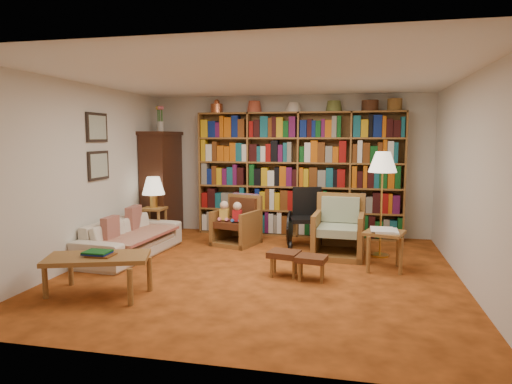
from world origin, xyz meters
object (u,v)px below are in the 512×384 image
(coffee_table, at_px, (98,260))
(floor_lamp, at_px, (383,166))
(sofa, at_px, (131,238))
(side_table_papers, at_px, (384,238))
(wheelchair, at_px, (306,220))
(side_table_lamp, at_px, (154,217))
(footstool_a, at_px, (284,256))
(footstool_b, at_px, (311,260))
(armchair_leather, at_px, (237,223))
(armchair_sage, at_px, (339,232))

(coffee_table, bearing_deg, floor_lamp, 37.12)
(sofa, bearing_deg, side_table_papers, -84.36)
(wheelchair, distance_m, floor_lamp, 1.50)
(sofa, xyz_separation_m, side_table_papers, (3.63, 0.06, 0.16))
(side_table_papers, bearing_deg, floor_lamp, 90.70)
(side_table_papers, bearing_deg, wheelchair, 137.67)
(side_table_lamp, distance_m, coffee_table, 2.71)
(wheelchair, relative_size, floor_lamp, 0.62)
(sofa, xyz_separation_m, footstool_a, (2.37, -0.49, -0.01))
(side_table_papers, distance_m, footstool_b, 1.13)
(side_table_lamp, xyz_separation_m, footstool_b, (2.83, -1.62, -0.16))
(footstool_b, bearing_deg, coffee_table, -155.59)
(armchair_leather, xyz_separation_m, armchair_sage, (1.68, -0.42, 0.01))
(floor_lamp, relative_size, footstool_b, 3.86)
(wheelchair, height_order, side_table_papers, wheelchair)
(side_table_lamp, bearing_deg, side_table_papers, -14.46)
(side_table_lamp, height_order, armchair_sage, armchair_sage)
(armchair_sage, bearing_deg, side_table_papers, -46.08)
(armchair_sage, height_order, wheelchair, wheelchair)
(sofa, xyz_separation_m, floor_lamp, (3.62, 0.77, 1.06))
(side_table_papers, bearing_deg, footstool_b, -143.69)
(footstool_a, distance_m, footstool_b, 0.38)
(sofa, xyz_separation_m, side_table_lamp, (-0.10, 1.02, 0.13))
(side_table_lamp, xyz_separation_m, side_table_papers, (3.73, -0.96, 0.03))
(armchair_leather, height_order, armchair_sage, armchair_sage)
(wheelchair, bearing_deg, floor_lamp, -16.79)
(side_table_lamp, height_order, floor_lamp, floor_lamp)
(sofa, relative_size, coffee_table, 1.54)
(side_table_lamp, height_order, footstool_a, side_table_lamp)
(coffee_table, bearing_deg, armchair_sage, 42.34)
(armchair_leather, relative_size, side_table_papers, 1.39)
(sofa, height_order, coffee_table, sofa)
(floor_lamp, distance_m, side_table_papers, 1.15)
(sofa, bearing_deg, wheelchair, -61.18)
(armchair_sage, distance_m, coffee_table, 3.47)
(coffee_table, bearing_deg, sofa, 105.42)
(footstool_a, xyz_separation_m, coffee_table, (-1.92, -1.14, 0.13))
(sofa, distance_m, side_table_papers, 3.63)
(sofa, xyz_separation_m, armchair_leather, (1.34, 1.12, 0.06))
(side_table_lamp, distance_m, floor_lamp, 3.84)
(armchair_leather, distance_m, armchair_sage, 1.73)
(side_table_lamp, distance_m, armchair_leather, 1.44)
(coffee_table, bearing_deg, armchair_leather, 72.12)
(side_table_papers, xyz_separation_m, footstool_b, (-0.90, -0.66, -0.19))
(side_table_lamp, bearing_deg, armchair_leather, 3.79)
(footstool_a, bearing_deg, side_table_lamp, 148.54)
(wheelchair, bearing_deg, armchair_sage, -37.39)
(armchair_leather, xyz_separation_m, wheelchair, (1.14, -0.01, 0.10))
(sofa, distance_m, armchair_leather, 1.75)
(footstool_a, bearing_deg, side_table_papers, 23.70)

